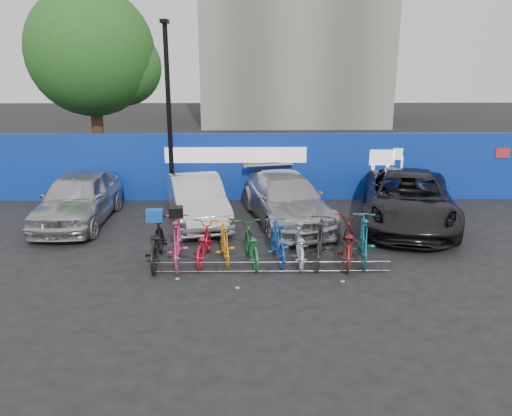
{
  "coord_description": "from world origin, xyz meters",
  "views": [
    {
      "loc": [
        -0.54,
        -11.51,
        4.83
      ],
      "look_at": [
        -0.34,
        2.0,
        0.85
      ],
      "focal_mm": 35.0,
      "sensor_mm": 36.0,
      "label": 1
    }
  ],
  "objects_px": {
    "bike_8": "(348,241)",
    "bike_6": "(299,244)",
    "car_0": "(78,198)",
    "bike_0": "(156,242)",
    "car_3": "(408,199)",
    "lamppost": "(169,110)",
    "bike_1": "(177,241)",
    "bike_5": "(277,241)",
    "car_1": "(197,200)",
    "tree": "(97,55)",
    "bike_2": "(203,243)",
    "bike_3": "(225,242)",
    "car_2": "(286,199)",
    "bike_7": "(320,241)",
    "bike_9": "(364,239)",
    "bike_rack": "(272,267)",
    "bike_4": "(251,244)"
  },
  "relations": [
    {
      "from": "bike_3",
      "to": "bike_6",
      "type": "xyz_separation_m",
      "value": [
        1.85,
        -0.11,
        -0.02
      ]
    },
    {
      "from": "lamppost",
      "to": "bike_7",
      "type": "xyz_separation_m",
      "value": [
        4.42,
        -5.37,
        -2.69
      ]
    },
    {
      "from": "car_1",
      "to": "bike_8",
      "type": "distance_m",
      "value": 5.25
    },
    {
      "from": "bike_3",
      "to": "bike_8",
      "type": "height_order",
      "value": "bike_8"
    },
    {
      "from": "bike_rack",
      "to": "bike_3",
      "type": "bearing_deg",
      "value": 146.27
    },
    {
      "from": "bike_2",
      "to": "bike_3",
      "type": "xyz_separation_m",
      "value": [
        0.53,
        -0.02,
        0.03
      ]
    },
    {
      "from": "car_3",
      "to": "bike_8",
      "type": "bearing_deg",
      "value": -114.85
    },
    {
      "from": "tree",
      "to": "car_1",
      "type": "height_order",
      "value": "tree"
    },
    {
      "from": "tree",
      "to": "bike_6",
      "type": "xyz_separation_m",
      "value": [
        7.48,
        -10.0,
        -4.59
      ]
    },
    {
      "from": "bike_8",
      "to": "bike_9",
      "type": "bearing_deg",
      "value": -160.34
    },
    {
      "from": "bike_3",
      "to": "bike_6",
      "type": "bearing_deg",
      "value": 167.72
    },
    {
      "from": "bike_rack",
      "to": "bike_1",
      "type": "distance_m",
      "value": 2.41
    },
    {
      "from": "bike_2",
      "to": "bike_4",
      "type": "relative_size",
      "value": 0.97
    },
    {
      "from": "bike_rack",
      "to": "bike_6",
      "type": "xyz_separation_m",
      "value": [
        0.7,
        0.66,
        0.31
      ]
    },
    {
      "from": "car_0",
      "to": "bike_0",
      "type": "height_order",
      "value": "car_0"
    },
    {
      "from": "lamppost",
      "to": "car_2",
      "type": "relative_size",
      "value": 1.21
    },
    {
      "from": "bike_9",
      "to": "bike_4",
      "type": "bearing_deg",
      "value": 10.22
    },
    {
      "from": "car_3",
      "to": "lamppost",
      "type": "bearing_deg",
      "value": 176.56
    },
    {
      "from": "bike_2",
      "to": "bike_3",
      "type": "distance_m",
      "value": 0.53
    },
    {
      "from": "lamppost",
      "to": "bike_rack",
      "type": "height_order",
      "value": "lamppost"
    },
    {
      "from": "lamppost",
      "to": "bike_7",
      "type": "distance_m",
      "value": 7.46
    },
    {
      "from": "bike_6",
      "to": "bike_7",
      "type": "distance_m",
      "value": 0.53
    },
    {
      "from": "bike_2",
      "to": "bike_9",
      "type": "distance_m",
      "value": 4.0
    },
    {
      "from": "bike_6",
      "to": "bike_9",
      "type": "xyz_separation_m",
      "value": [
        1.61,
        0.07,
        0.12
      ]
    },
    {
      "from": "bike_0",
      "to": "bike_6",
      "type": "xyz_separation_m",
      "value": [
        3.53,
        0.02,
        -0.08
      ]
    },
    {
      "from": "tree",
      "to": "bike_7",
      "type": "height_order",
      "value": "tree"
    },
    {
      "from": "bike_rack",
      "to": "bike_7",
      "type": "distance_m",
      "value": 1.43
    },
    {
      "from": "bike_4",
      "to": "bike_5",
      "type": "xyz_separation_m",
      "value": [
        0.66,
        0.06,
        0.05
      ]
    },
    {
      "from": "bike_rack",
      "to": "car_2",
      "type": "height_order",
      "value": "car_2"
    },
    {
      "from": "car_2",
      "to": "bike_7",
      "type": "xyz_separation_m",
      "value": [
        0.6,
        -3.34,
        -0.15
      ]
    },
    {
      "from": "bike_4",
      "to": "bike_7",
      "type": "relative_size",
      "value": 0.96
    },
    {
      "from": "car_0",
      "to": "car_3",
      "type": "xyz_separation_m",
      "value": [
        10.1,
        -0.26,
        0.0
      ]
    },
    {
      "from": "car_3",
      "to": "bike_2",
      "type": "xyz_separation_m",
      "value": [
        -6.0,
        -2.9,
        -0.32
      ]
    },
    {
      "from": "bike_3",
      "to": "bike_8",
      "type": "relative_size",
      "value": 0.8
    },
    {
      "from": "tree",
      "to": "bike_7",
      "type": "relative_size",
      "value": 4.05
    },
    {
      "from": "bike_1",
      "to": "bike_5",
      "type": "distance_m",
      "value": 2.47
    },
    {
      "from": "bike_0",
      "to": "bike_4",
      "type": "xyz_separation_m",
      "value": [
        2.33,
        0.03,
        -0.07
      ]
    },
    {
      "from": "bike_0",
      "to": "car_0",
      "type": "bearing_deg",
      "value": -51.51
    },
    {
      "from": "bike_1",
      "to": "car_3",
      "type": "bearing_deg",
      "value": -159.86
    },
    {
      "from": "bike_3",
      "to": "tree",
      "type": "bearing_deg",
      "value": -69.32
    },
    {
      "from": "bike_rack",
      "to": "bike_5",
      "type": "height_order",
      "value": "bike_5"
    },
    {
      "from": "bike_5",
      "to": "tree",
      "type": "bearing_deg",
      "value": -62.49
    },
    {
      "from": "car_2",
      "to": "bike_0",
      "type": "xyz_separation_m",
      "value": [
        -3.45,
        -3.32,
        -0.18
      ]
    },
    {
      "from": "bike_6",
      "to": "bike_9",
      "type": "bearing_deg",
      "value": -176.32
    },
    {
      "from": "car_0",
      "to": "car_2",
      "type": "relative_size",
      "value": 0.93
    },
    {
      "from": "bike_2",
      "to": "bike_4",
      "type": "distance_m",
      "value": 1.19
    },
    {
      "from": "car_0",
      "to": "tree",
      "type": "bearing_deg",
      "value": 98.11
    },
    {
      "from": "tree",
      "to": "bike_5",
      "type": "distance_m",
      "value": 12.93
    },
    {
      "from": "bike_8",
      "to": "bike_6",
      "type": "bearing_deg",
      "value": 10.36
    },
    {
      "from": "bike_1",
      "to": "tree",
      "type": "bearing_deg",
      "value": -70.91
    }
  ]
}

